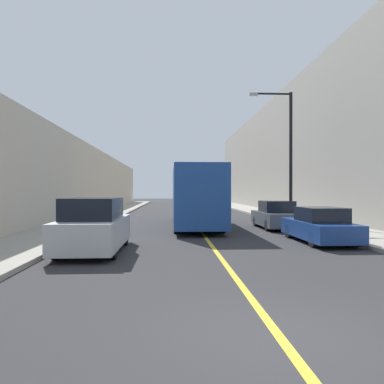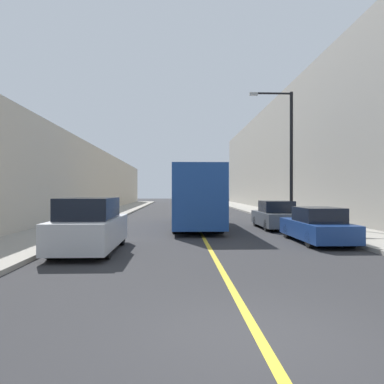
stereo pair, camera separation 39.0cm
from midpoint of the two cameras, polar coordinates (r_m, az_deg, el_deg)
ground_plane at (r=5.77m, az=12.47°, el=-21.19°), size 200.00×200.00×0.00m
sidewalk_left at (r=35.73m, az=-11.53°, el=-3.11°), size 3.26×72.00×0.15m
sidewalk_right at (r=36.27m, az=11.34°, el=-3.06°), size 3.26×72.00×0.15m
building_row_left at (r=36.45m, az=-17.17°, el=1.75°), size 4.00×72.00×6.26m
building_row_right at (r=37.42m, az=16.78°, el=5.81°), size 4.00×72.00×11.60m
road_center_line at (r=35.29m, az=-0.01°, el=-3.26°), size 0.16×72.00×0.01m
bus at (r=21.83m, az=0.96°, el=-0.62°), size 2.54×10.52×3.39m
parked_suv_left at (r=13.40m, az=-14.49°, el=-5.14°), size 1.91×4.85×1.87m
car_right_near at (r=16.15m, az=19.17°, el=-4.99°), size 1.76×4.59×1.44m
car_right_mid at (r=21.41m, az=13.11°, el=-3.61°), size 1.81×4.42×1.56m
street_lamp_right at (r=23.81m, az=14.84°, el=6.43°), size 2.69×0.24×8.02m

